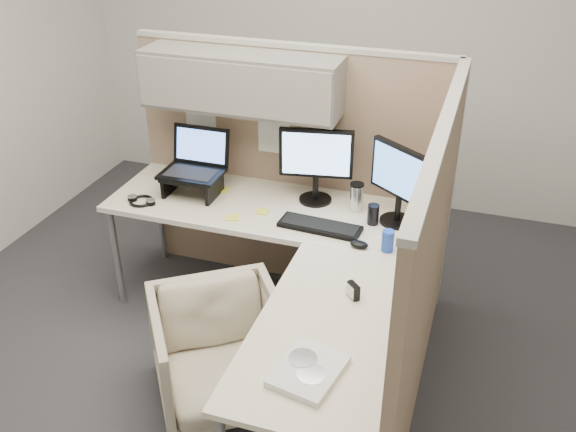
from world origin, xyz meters
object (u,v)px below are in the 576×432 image
(desk, at_px, (285,253))
(office_chair, at_px, (220,347))
(keyboard, at_px, (320,226))
(monitor_left, at_px, (316,160))

(desk, relative_size, office_chair, 2.95)
(office_chair, xyz_separation_m, keyboard, (0.33, 0.70, 0.40))
(monitor_left, bearing_deg, keyboard, -79.46)
(desk, xyz_separation_m, keyboard, (0.12, 0.25, 0.05))
(monitor_left, xyz_separation_m, keyboard, (0.12, -0.32, -0.26))
(desk, distance_m, monitor_left, 0.65)
(office_chair, height_order, monitor_left, monitor_left)
(office_chair, distance_m, keyboard, 0.88)
(monitor_left, distance_m, keyboard, 0.43)
(monitor_left, height_order, keyboard, monitor_left)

